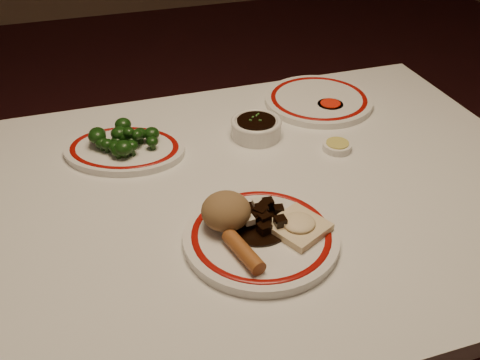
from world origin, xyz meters
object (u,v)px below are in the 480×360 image
object	(u,v)px
main_plate	(261,237)
broccoli_pile	(121,138)
rice_mound	(226,211)
broccoli_plate	(125,149)
fried_wonton	(299,226)
stirfry_heap	(260,218)
spring_roll	(243,251)
dining_table	(260,222)
soy_bowl	(256,129)

from	to	relation	value
main_plate	broccoli_pile	bearing A→B (deg)	117.70
main_plate	rice_mound	world-z (taller)	rice_mound
rice_mound	broccoli_plate	xyz separation A→B (m)	(-0.14, 0.32, -0.04)
main_plate	fried_wonton	bearing A→B (deg)	-10.59
stirfry_heap	spring_roll	bearing A→B (deg)	-127.26
spring_roll	broccoli_plate	size ratio (longest dim) A/B	0.30
dining_table	broccoli_plate	distance (m)	0.34
rice_mound	soy_bowl	world-z (taller)	rice_mound
fried_wonton	broccoli_pile	xyz separation A→B (m)	(-0.25, 0.37, 0.01)
fried_wonton	broccoli_pile	distance (m)	0.45
dining_table	rice_mound	xyz separation A→B (m)	(-0.11, -0.11, 0.14)
soy_bowl	dining_table	bearing A→B (deg)	-106.20
broccoli_plate	stirfry_heap	bearing A→B (deg)	-60.06
broccoli_pile	spring_roll	bearing A→B (deg)	-70.90
dining_table	soy_bowl	size ratio (longest dim) A/B	10.62
rice_mound	fried_wonton	world-z (taller)	rice_mound
fried_wonton	broccoli_plate	distance (m)	0.45
rice_mound	broccoli_plate	distance (m)	0.35
dining_table	spring_roll	bearing A→B (deg)	-117.46
broccoli_plate	soy_bowl	xyz separation A→B (m)	(0.30, -0.02, 0.01)
stirfry_heap	rice_mound	bearing A→B (deg)	166.40
rice_mound	stirfry_heap	size ratio (longest dim) A/B	0.71
dining_table	main_plate	xyz separation A→B (m)	(-0.06, -0.15, 0.10)
rice_mound	stirfry_heap	bearing A→B (deg)	-13.60
fried_wonton	broccoli_pile	size ratio (longest dim) A/B	0.78
fried_wonton	stirfry_heap	xyz separation A→B (m)	(-0.06, 0.04, 0.00)
spring_roll	broccoli_pile	size ratio (longest dim) A/B	0.64
soy_bowl	stirfry_heap	bearing A→B (deg)	-108.08
dining_table	fried_wonton	distance (m)	0.20
dining_table	fried_wonton	bearing A→B (deg)	-86.79
soy_bowl	main_plate	bearing A→B (deg)	-107.89
rice_mound	broccoli_pile	xyz separation A→B (m)	(-0.14, 0.32, -0.01)
dining_table	broccoli_plate	world-z (taller)	broccoli_plate
rice_mound	stirfry_heap	distance (m)	0.06
dining_table	stirfry_heap	world-z (taller)	stirfry_heap
rice_mound	stirfry_heap	xyz separation A→B (m)	(0.06, -0.01, -0.02)
rice_mound	spring_roll	distance (m)	0.09
broccoli_plate	soy_bowl	world-z (taller)	soy_bowl
spring_roll	stirfry_heap	size ratio (longest dim) A/B	0.79
stirfry_heap	broccoli_pile	distance (m)	0.39
stirfry_heap	soy_bowl	bearing A→B (deg)	71.92
dining_table	rice_mound	distance (m)	0.21
rice_mound	soy_bowl	xyz separation A→B (m)	(0.16, 0.30, -0.03)
spring_roll	soy_bowl	size ratio (longest dim) A/B	0.85
dining_table	main_plate	world-z (taller)	main_plate
rice_mound	spring_roll	bearing A→B (deg)	-88.12
dining_table	main_plate	size ratio (longest dim) A/B	3.83
dining_table	rice_mound	world-z (taller)	rice_mound
dining_table	fried_wonton	world-z (taller)	fried_wonton
rice_mound	fried_wonton	xyz separation A→B (m)	(0.12, -0.05, -0.02)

